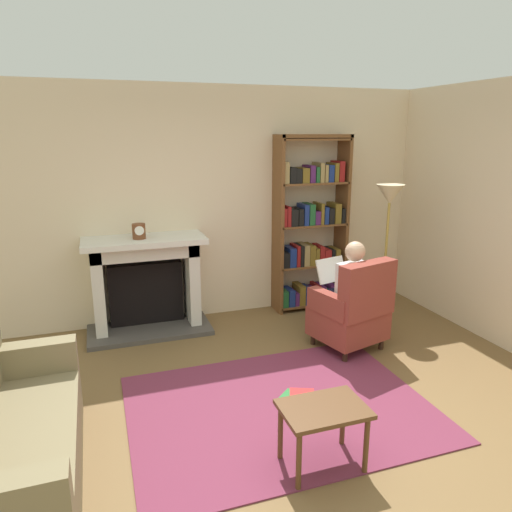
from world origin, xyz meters
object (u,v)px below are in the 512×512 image
Objects in this scene: armchair_reading at (353,311)px; seated_reader at (346,289)px; floor_lamp at (389,206)px; fireplace at (146,281)px; side_table at (323,416)px; bookshelf at (310,228)px; sofa_floral at (7,445)px; mantel_clock at (139,231)px.

armchair_reading is 0.23m from seated_reader.
fireplace is at bearing 168.05° from floor_lamp.
armchair_reading is 1.85m from side_table.
floor_lamp is at bearing -11.95° from fireplace.
side_table is at bearing 41.83° from seated_reader.
side_table is at bearing -113.06° from bookshelf.
side_table is at bearing -103.06° from sofa_floral.
sofa_floral is (-1.09, -2.29, -0.25)m from fireplace.
armchair_reading is (1.93, -1.22, -0.15)m from fireplace.
bookshelf is at bearing 1.03° from fireplace.
mantel_clock is 0.10× the size of floor_lamp.
armchair_reading is (1.98, -1.13, -0.73)m from mantel_clock.
sofa_floral is (-1.04, -2.19, -0.84)m from mantel_clock.
seated_reader is 3.23m from sofa_floral.
mantel_clock is at bearing 108.78° from side_table.
floor_lamp is (0.82, 0.54, 0.74)m from seated_reader.
sofa_floral is (-3.02, -1.07, -0.10)m from armchair_reading.
armchair_reading is at bearing -94.09° from bookshelf.
armchair_reading is 3.20m from sofa_floral.
fireplace is 1.18× the size of seated_reader.
side_table is (-1.08, -1.50, -0.05)m from armchair_reading.
fireplace is 2.39× the size of side_table.
sofa_floral is 1.98m from side_table.
mantel_clock is 0.14× the size of seated_reader.
seated_reader reaches higher than side_table.
armchair_reading is at bearing -29.65° from mantel_clock.
fireplace is 2.55m from sofa_floral.
floor_lamp is at bearing -66.20° from sofa_floral.
mantel_clock is (-0.05, -0.10, 0.59)m from fireplace.
mantel_clock is at bearing -44.65° from armchair_reading.
bookshelf is 3.95m from sofa_floral.
bookshelf reaches higher than floor_lamp.
armchair_reading is at bearing 90.00° from seated_reader.
seated_reader is (1.90, -1.11, 0.05)m from fireplace.
side_table is (0.89, -2.62, -0.78)m from mantel_clock.
armchair_reading reaches higher than sofa_floral.
seated_reader is 0.67× the size of sofa_floral.
floor_lamp reaches higher than seated_reader.
armchair_reading is at bearing -32.45° from fireplace.
fireplace is 2.88m from floor_lamp.
seated_reader is at bearing 56.82° from side_table.
bookshelf is 3.85× the size of side_table.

